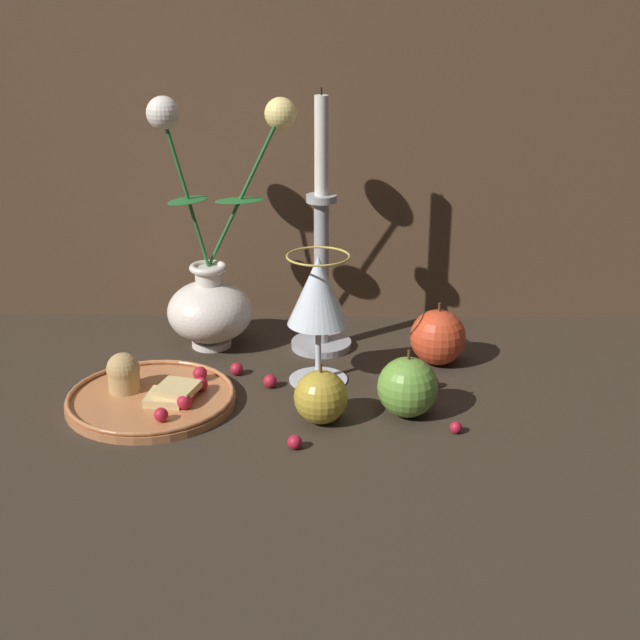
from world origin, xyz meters
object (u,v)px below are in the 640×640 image
wine_glass (318,296)px  apple_near_glass (321,397)px  plate_with_pastries (150,394)px  candlestick (321,266)px  apple_beside_vase (408,387)px  apple_at_table_edge (438,337)px  vase (211,288)px

wine_glass → apple_near_glass: (0.01, -0.12, -0.09)m
wine_glass → plate_with_pastries: bearing=-161.1°
candlestick → apple_beside_vase: bearing=-62.6°
apple_near_glass → wine_glass: bearing=92.6°
apple_near_glass → apple_at_table_edge: bearing=47.9°
vase → apple_near_glass: bearing=-55.6°
apple_beside_vase → apple_at_table_edge: size_ratio=0.97×
vase → candlestick: bearing=-1.8°
wine_glass → apple_at_table_edge: bearing=19.6°
candlestick → apple_near_glass: size_ratio=4.76×
apple_at_table_edge → apple_near_glass: bearing=-132.1°
wine_glass → candlestick: candlestick is taller
apple_at_table_edge → wine_glass: bearing=-160.4°
apple_near_glass → apple_at_table_edge: size_ratio=0.87×
apple_beside_vase → apple_at_table_edge: apple_at_table_edge is taller
vase → apple_at_table_edge: size_ratio=3.99×
plate_with_pastries → apple_at_table_edge: bearing=19.2°
wine_glass → apple_at_table_edge: wine_glass is taller
plate_with_pastries → wine_glass: bearing=18.9°
apple_beside_vase → apple_near_glass: 0.11m
candlestick → apple_near_glass: candlestick is taller
vase → candlestick: size_ratio=0.97×
vase → apple_beside_vase: 0.35m
vase → apple_beside_vase: vase is taller
plate_with_pastries → apple_at_table_edge: apple_at_table_edge is taller
apple_beside_vase → candlestick: bearing=117.4°
apple_beside_vase → apple_at_table_edge: (0.05, 0.16, 0.00)m
candlestick → apple_near_glass: 0.25m
apple_near_glass → apple_at_table_edge: (0.16, 0.18, 0.01)m
vase → plate_with_pastries: (-0.06, -0.19, -0.08)m
wine_glass → candlestick: (0.00, 0.11, 0.00)m
apple_beside_vase → apple_near_glass: apple_beside_vase is taller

